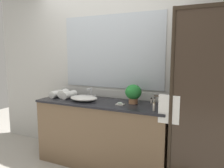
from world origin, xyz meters
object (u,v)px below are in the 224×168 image
at_px(soap_dish, 120,104).
at_px(amenity_bottle_body_wash, 151,101).
at_px(rolled_towel_near_edge, 56,94).
at_px(rolled_towel_middle, 64,94).
at_px(potted_plant, 133,93).
at_px(amenity_bottle_conditioner, 155,101).
at_px(faucet, 91,95).
at_px(rolled_towel_far_edge, 69,95).
at_px(sink_basin, 84,98).
at_px(amenity_bottle_shampoo, 154,107).

height_order(soap_dish, amenity_bottle_body_wash, amenity_bottle_body_wash).
relative_size(rolled_towel_near_edge, rolled_towel_middle, 1.09).
bearing_deg(potted_plant, rolled_towel_middle, -177.00).
bearing_deg(amenity_bottle_conditioner, rolled_towel_middle, -176.76).
xyz_separation_m(faucet, rolled_towel_far_edge, (-0.28, -0.14, 0.00)).
bearing_deg(amenity_bottle_conditioner, sink_basin, -171.35).
bearing_deg(amenity_bottle_body_wash, faucet, -178.54).
bearing_deg(rolled_towel_middle, faucet, 17.95).
xyz_separation_m(amenity_bottle_shampoo, rolled_towel_far_edge, (-1.29, 0.19, 0.00)).
relative_size(soap_dish, amenity_bottle_conditioner, 1.01).
relative_size(amenity_bottle_body_wash, rolled_towel_middle, 0.40).
relative_size(rolled_towel_near_edge, rolled_towel_far_edge, 0.85).
xyz_separation_m(amenity_bottle_shampoo, rolled_towel_middle, (-1.40, 0.21, 0.01)).
xyz_separation_m(sink_basin, amenity_bottle_body_wash, (0.89, 0.22, -0.00)).
bearing_deg(faucet, rolled_towel_far_edge, -153.41).
bearing_deg(amenity_bottle_conditioner, soap_dish, -156.61).
relative_size(faucet, amenity_bottle_body_wash, 2.29).
distance_m(amenity_bottle_conditioner, rolled_towel_far_edge, 1.24).
distance_m(amenity_bottle_body_wash, amenity_bottle_conditioner, 0.09).
distance_m(sink_basin, soap_dish, 0.55).
xyz_separation_m(amenity_bottle_body_wash, amenity_bottle_conditioner, (0.06, -0.07, 0.01)).
relative_size(amenity_bottle_shampoo, rolled_towel_middle, 0.53).
height_order(rolled_towel_near_edge, rolled_towel_far_edge, rolled_towel_far_edge).
distance_m(faucet, amenity_bottle_shampoo, 1.06).
bearing_deg(potted_plant, rolled_towel_far_edge, -175.81).
bearing_deg(amenity_bottle_shampoo, sink_basin, 172.11).
height_order(faucet, amenity_bottle_conditioner, faucet).
bearing_deg(rolled_towel_far_edge, potted_plant, 4.19).
bearing_deg(rolled_towel_middle, amenity_bottle_body_wash, 6.64).
relative_size(faucet, soap_dish, 1.70).
distance_m(rolled_towel_near_edge, rolled_towel_far_edge, 0.22).
relative_size(sink_basin, amenity_bottle_conditioner, 3.95).
distance_m(faucet, rolled_towel_near_edge, 0.53).
relative_size(sink_basin, amenity_bottle_shampoo, 3.98).
bearing_deg(sink_basin, potted_plant, 10.46).
relative_size(soap_dish, rolled_towel_middle, 0.54).
bearing_deg(soap_dish, rolled_towel_middle, 174.18).
distance_m(sink_basin, rolled_towel_near_edge, 0.50).
bearing_deg(rolled_towel_middle, rolled_towel_near_edge, -159.46).
distance_m(sink_basin, rolled_towel_middle, 0.40).
bearing_deg(soap_dish, rolled_towel_far_edge, 174.37).
height_order(amenity_bottle_conditioner, rolled_towel_far_edge, rolled_towel_far_edge).
relative_size(faucet, amenity_bottle_shampoo, 1.73).
xyz_separation_m(amenity_bottle_conditioner, rolled_towel_far_edge, (-1.23, -0.09, 0.00)).
xyz_separation_m(soap_dish, rolled_towel_near_edge, (-1.06, 0.06, 0.04)).
xyz_separation_m(soap_dish, amenity_bottle_shampoo, (0.46, -0.11, 0.03)).
height_order(sink_basin, rolled_towel_near_edge, rolled_towel_near_edge).
bearing_deg(potted_plant, amenity_bottle_body_wash, 23.27).
distance_m(potted_plant, amenity_bottle_shampoo, 0.44).
xyz_separation_m(rolled_towel_middle, rolled_towel_far_edge, (0.11, -0.01, -0.01)).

